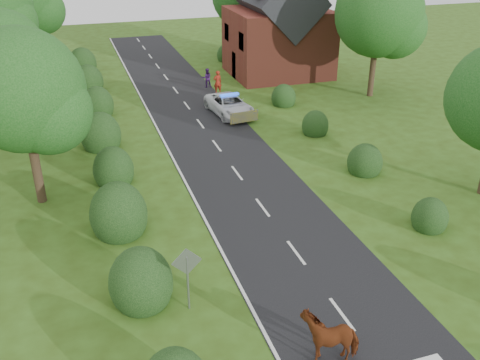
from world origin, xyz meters
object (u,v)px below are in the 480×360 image
object	(u,v)px
pedestrian_red	(218,82)
pedestrian_purple	(207,78)
cow	(330,337)
police_van	(230,105)
road_sign	(187,270)

from	to	relation	value
pedestrian_red	pedestrian_purple	world-z (taller)	pedestrian_red
cow	pedestrian_red	world-z (taller)	pedestrian_red
cow	pedestrian_red	distance (m)	28.14
police_van	pedestrian_red	xyz separation A→B (m)	(0.57, 5.01, 0.22)
road_sign	police_van	distance (m)	20.63
road_sign	pedestrian_purple	world-z (taller)	road_sign
police_van	pedestrian_red	distance (m)	5.05
road_sign	cow	distance (m)	5.21
police_van	pedestrian_red	world-z (taller)	pedestrian_red
road_sign	pedestrian_purple	distance (m)	27.20
road_sign	pedestrian_red	world-z (taller)	road_sign
cow	pedestrian_purple	size ratio (longest dim) A/B	1.33
police_van	pedestrian_red	size ratio (longest dim) A/B	2.84
cow	police_van	size ratio (longest dim) A/B	0.40
road_sign	cow	xyz separation A→B (m)	(3.68, -3.57, -0.92)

